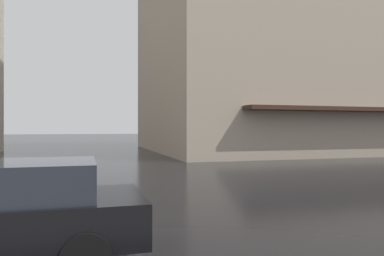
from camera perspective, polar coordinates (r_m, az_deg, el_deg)
haussmann_block_corner at (r=34.16m, az=13.31°, el=17.65°), size 19.95×21.75×24.96m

